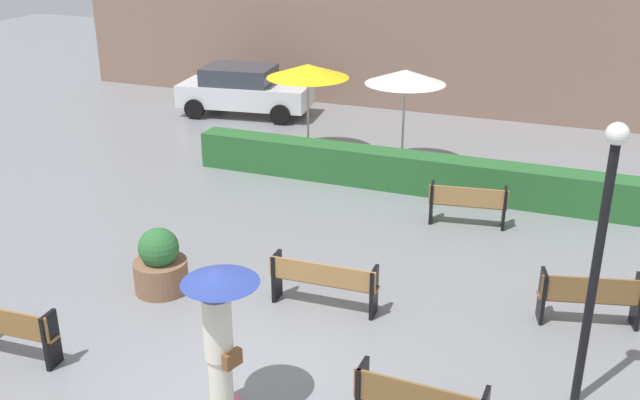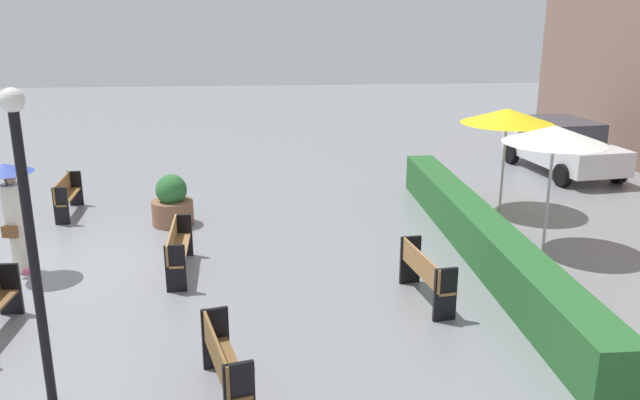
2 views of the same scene
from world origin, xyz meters
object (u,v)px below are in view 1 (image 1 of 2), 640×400
bench_near_left (6,327)px  patio_umbrella_white (405,77)px  planter_pot (160,264)px  lamp_post (600,242)px  pedestrian_with_umbrella (220,321)px  patio_umbrella_yellow (308,71)px  bench_back_row (468,202)px  bench_mid_center (324,280)px  bench_far_right (590,296)px  parked_car (244,90)px

bench_near_left → patio_umbrella_white: patio_umbrella_white is taller
planter_pot → lamp_post: 7.25m
pedestrian_with_umbrella → patio_umbrella_yellow: bearing=106.4°
bench_near_left → planter_pot: (0.96, 2.61, -0.02)m
pedestrian_with_umbrella → bench_back_row: bearing=75.6°
bench_near_left → bench_mid_center: size_ratio=0.90×
bench_mid_center → pedestrian_with_umbrella: (-0.27, -2.97, 0.85)m
bench_near_left → bench_back_row: bearing=53.6°
bench_near_left → planter_pot: bearing=69.7°
bench_mid_center → patio_umbrella_white: bearing=95.3°
patio_umbrella_white → bench_near_left: bearing=-106.8°
bench_far_right → planter_pot: size_ratio=1.39×
patio_umbrella_yellow → parked_car: patio_umbrella_yellow is taller
bench_near_left → pedestrian_with_umbrella: (3.56, 0.11, 0.85)m
bench_near_left → lamp_post: 8.40m
bench_mid_center → pedestrian_with_umbrella: size_ratio=0.88×
bench_back_row → lamp_post: lamp_post is taller
parked_car → bench_back_row: bearing=-36.5°
bench_mid_center → planter_pot: bearing=-170.7°
patio_umbrella_yellow → pedestrian_with_umbrella: bearing=-73.6°
bench_near_left → lamp_post: (7.93, 2.00, 1.89)m
pedestrian_with_umbrella → planter_pot: pedestrian_with_umbrella is taller
parked_car → bench_near_left: bearing=-77.5°
bench_near_left → patio_umbrella_white: size_ratio=0.65×
planter_pot → patio_umbrella_white: patio_umbrella_white is taller
patio_umbrella_yellow → patio_umbrella_white: 2.63m
bench_back_row → planter_pot: (-4.46, -4.76, -0.02)m
bench_near_left → patio_umbrella_yellow: 10.64m
bench_far_right → patio_umbrella_yellow: 9.94m
pedestrian_with_umbrella → parked_car: size_ratio=0.48×
patio_umbrella_white → patio_umbrella_yellow: bearing=179.5°
bench_far_right → parked_car: (-11.00, 9.46, 0.30)m
planter_pot → lamp_post: size_ratio=0.30×
bench_near_left → patio_umbrella_white: 11.07m
planter_pot → patio_umbrella_yellow: size_ratio=0.47×
lamp_post → patio_umbrella_yellow: (-7.41, 8.47, -0.10)m
lamp_post → patio_umbrella_white: (-4.78, 8.45, -0.04)m
bench_far_right → parked_car: size_ratio=0.37×
pedestrian_with_umbrella → lamp_post: bearing=23.4°
bench_mid_center → lamp_post: size_ratio=0.47×
bench_mid_center → pedestrian_with_umbrella: pedestrian_with_umbrella is taller
lamp_post → patio_umbrella_white: size_ratio=1.54×
bench_far_right → lamp_post: (-0.06, -2.16, 1.90)m
bench_near_left → bench_mid_center: bearing=38.7°
bench_far_right → bench_near_left: size_ratio=0.98×
bench_far_right → patio_umbrella_white: 8.15m
patio_umbrella_yellow → bench_near_left: bearing=-92.8°
bench_mid_center → parked_car: (-6.85, 10.54, 0.29)m
pedestrian_with_umbrella → parked_car: 15.03m
bench_mid_center → patio_umbrella_white: patio_umbrella_white is taller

